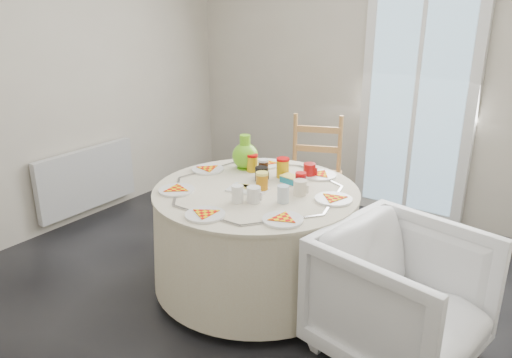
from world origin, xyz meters
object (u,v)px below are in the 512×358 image
Objects in this scene: radiator at (87,179)px; wooden_chair at (314,180)px; armchair at (402,294)px; green_pitcher at (245,150)px; table at (256,237)px.

radiator is 2.03m from wooden_chair.
wooden_chair is 1.62m from armchair.
armchair reaches higher than radiator.
green_pitcher reaches higher than armchair.
table is 1.00m from wooden_chair.
radiator is at bearing -149.43° from green_pitcher.
wooden_chair is at bearing 95.23° from green_pitcher.
table is at bearing -22.31° from green_pitcher.
radiator is 2.98m from armchair.
wooden_chair is (-0.11, 0.99, 0.09)m from table.
armchair is at bearing 4.69° from green_pitcher.
radiator is 0.72× the size of table.
radiator is 1.69m from green_pitcher.
table is at bearing -106.60° from wooden_chair.
wooden_chair reaches higher than radiator.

